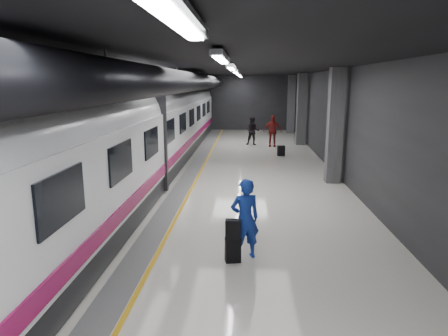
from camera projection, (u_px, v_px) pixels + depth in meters
name	position (u px, v px, depth m)	size (l,w,h in m)	color
ground	(215.00, 194.00, 14.40)	(40.00, 40.00, 0.00)	silver
platform_hall	(209.00, 93.00, 14.61)	(10.02, 40.02, 4.51)	black
train	(124.00, 136.00, 14.15)	(3.05, 38.00, 4.05)	black
traveler_main	(245.00, 219.00, 8.97)	(0.68, 0.44, 1.85)	#173FAC
suitcase_main	(233.00, 250.00, 8.87)	(0.34, 0.21, 0.55)	black
shoulder_bag	(233.00, 229.00, 8.73)	(0.33, 0.18, 0.44)	black
traveler_far_a	(253.00, 131.00, 25.40)	(0.88, 0.69, 1.82)	black
traveler_far_b	(272.00, 131.00, 24.83)	(1.15, 0.48, 1.95)	maroon
suitcase_far	(281.00, 151.00, 21.77)	(0.38, 0.25, 0.56)	black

